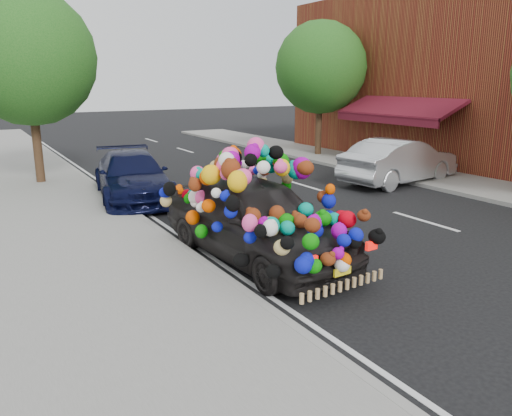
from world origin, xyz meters
The scene contains 10 objects.
ground centered at (0.00, 0.00, 0.00)m, with size 100.00×100.00×0.00m, color black.
sidewalk centered at (-4.30, 0.00, 0.06)m, with size 4.00×60.00×0.12m, color gray.
kerb centered at (-2.35, 0.00, 0.07)m, with size 0.15×60.00×0.13m, color gray.
footpath_far centered at (8.20, 3.00, 0.06)m, with size 3.00×40.00×0.12m, color gray.
lane_markings centered at (3.60, 0.00, 0.01)m, with size 6.00×50.00×0.01m, color silver, non-canonical shape.
tree_near_sidewalk centered at (-3.80, 9.50, 4.02)m, with size 4.20×4.20×6.13m.
tree_far_b centered at (8.00, 10.00, 3.89)m, with size 4.00×4.00×5.90m.
plush_art_car centered at (-1.28, -0.12, 1.15)m, with size 2.57×4.99×2.23m.
navy_sedan centered at (-1.80, 5.97, 0.67)m, with size 1.89×4.65×1.35m, color black.
silver_hatchback centered at (6.56, 3.72, 0.75)m, with size 1.58×4.53×1.49m, color #B0B3B8.
Camera 1 is at (-5.93, -7.98, 3.33)m, focal length 35.00 mm.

